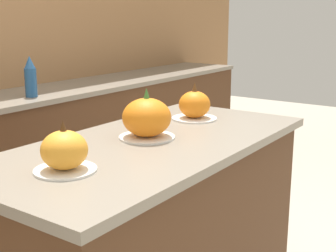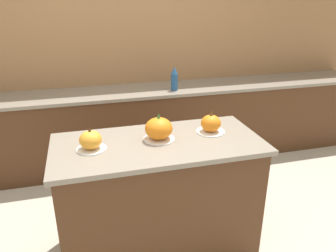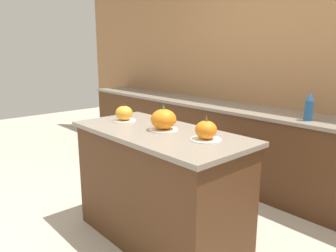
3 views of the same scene
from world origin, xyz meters
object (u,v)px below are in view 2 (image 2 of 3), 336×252
pumpkin_cake_right (211,124)px  pumpkin_cake_center (159,129)px  bottle_tall (174,79)px  pumpkin_cake_left (91,141)px

pumpkin_cake_right → pumpkin_cake_center: bearing=-175.9°
pumpkin_cake_center → bottle_tall: 1.42m
pumpkin_cake_left → pumpkin_cake_center: 0.48m
pumpkin_cake_right → bottle_tall: size_ratio=0.81×
bottle_tall → pumpkin_cake_right: bearing=-94.2°
pumpkin_cake_right → bottle_tall: bearing=85.8°
pumpkin_cake_left → pumpkin_cake_right: pumpkin_cake_right is taller
pumpkin_cake_center → bottle_tall: bottle_tall is taller
pumpkin_cake_center → bottle_tall: (0.50, 1.33, 0.01)m
pumpkin_cake_center → pumpkin_cake_right: 0.41m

